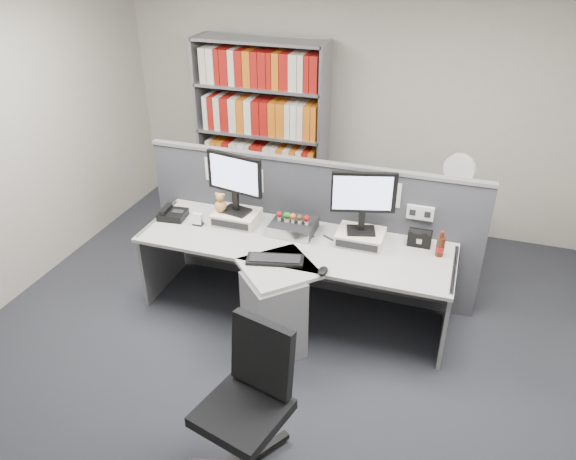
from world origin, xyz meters
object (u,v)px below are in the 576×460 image
(desk, at_px, (286,283))
(filing_cabinet, at_px, (448,236))
(monitor_right, at_px, (363,197))
(desk_phone, at_px, (172,214))
(monitor_left, at_px, (235,178))
(keyboard, at_px, (275,260))
(speaker, at_px, (420,238))
(desk_fan, at_px, (459,173))
(desktop_pc, at_px, (293,227))
(desk_calendar, at_px, (198,220))
(shelving_unit, at_px, (262,136))
(office_chair, at_px, (250,398))
(mouse, at_px, (323,271))
(cola_bottle, at_px, (440,247))

(desk, xyz_separation_m, filing_cabinet, (1.20, 1.40, -0.11))
(monitor_right, xyz_separation_m, desk_phone, (-1.67, -0.11, -0.38))
(desk_phone, bearing_deg, monitor_left, 10.80)
(monitor_left, bearing_deg, keyboard, -42.71)
(monitor_right, height_order, speaker, monitor_right)
(monitor_left, height_order, desk_fan, monitor_left)
(desktop_pc, xyz_separation_m, desk_calendar, (-0.82, -0.15, -0.00))
(desktop_pc, height_order, keyboard, desktop_pc)
(desktop_pc, distance_m, desk_phone, 1.10)
(keyboard, bearing_deg, speaker, 30.30)
(keyboard, height_order, speaker, speaker)
(monitor_left, height_order, shelving_unit, shelving_unit)
(filing_cabinet, bearing_deg, monitor_right, -124.00)
(desk_phone, xyz_separation_m, filing_cabinet, (2.36, 1.13, -0.41))
(desk_phone, bearing_deg, desk_fan, 25.51)
(shelving_unit, bearing_deg, speaker, -35.73)
(office_chair, bearing_deg, desk, 99.40)
(desk_phone, height_order, shelving_unit, shelving_unit)
(desk_calendar, distance_m, shelving_unit, 1.63)
(keyboard, height_order, shelving_unit, shelving_unit)
(mouse, bearing_deg, desktop_pc, 127.27)
(monitor_left, relative_size, shelving_unit, 0.27)
(mouse, xyz_separation_m, speaker, (0.63, 0.65, 0.04))
(desk_calendar, height_order, speaker, speaker)
(desk_phone, distance_m, desk_calendar, 0.28)
(desktop_pc, relative_size, mouse, 3.03)
(keyboard, distance_m, speaker, 1.20)
(desktop_pc, bearing_deg, mouse, -52.73)
(desk_fan, relative_size, office_chair, 0.50)
(filing_cabinet, bearing_deg, desk, -130.61)
(desk_calendar, xyz_separation_m, desk_fan, (2.08, 1.17, 0.25))
(mouse, relative_size, office_chair, 0.12)
(desktop_pc, height_order, speaker, speaker)
(monitor_left, height_order, office_chair, monitor_left)
(desk_phone, bearing_deg, speaker, 5.91)
(keyboard, xyz_separation_m, desk_calendar, (-0.83, 0.34, 0.03))
(desk_calendar, bearing_deg, cola_bottle, 4.21)
(desk_phone, xyz_separation_m, speaker, (2.14, 0.22, 0.03))
(monitor_right, bearing_deg, mouse, -107.34)
(monitor_left, bearing_deg, desk_fan, 29.65)
(monitor_left, relative_size, office_chair, 0.53)
(cola_bottle, bearing_deg, speaker, 145.58)
(desk_calendar, bearing_deg, desk, -14.57)
(desk_phone, xyz_separation_m, desk_calendar, (0.27, -0.04, 0.01))
(filing_cabinet, relative_size, desk_fan, 1.39)
(desk, distance_m, filing_cabinet, 1.85)
(desk, distance_m, speaker, 1.15)
(monitor_left, relative_size, speaker, 2.82)
(desktop_pc, relative_size, desk_calendar, 3.34)
(mouse, bearing_deg, desk_fan, 61.24)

